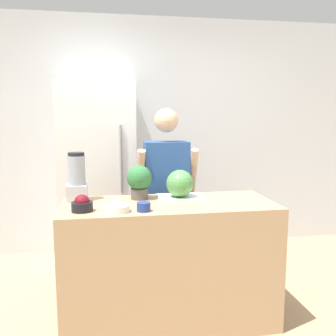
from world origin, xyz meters
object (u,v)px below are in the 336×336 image
Objects in this scene: bowl_cherries at (82,205)px; bowl_cream at (118,208)px; blender at (77,179)px; refrigerator at (98,174)px; potted_plant at (139,180)px; watermelon at (180,183)px; bowl_small_blue at (144,207)px; person at (166,197)px.

bowl_cream is (0.23, -0.05, -0.02)m from bowl_cherries.
bowl_cream is at bearing -53.61° from blender.
blender is (-0.13, -1.09, 0.14)m from refrigerator.
blender is 1.39× the size of potted_plant.
blender reaches higher than potted_plant.
potted_plant is at bearing 172.04° from watermelon.
bowl_cherries is 0.51m from potted_plant.
bowl_cream is 0.62× the size of potted_plant.
bowl_cherries is 0.41m from bowl_small_blue.
bowl_cherries is at bearing 167.21° from bowl_cream.
bowl_cherries is 0.55× the size of potted_plant.
bowl_cream is 1.74× the size of bowl_small_blue.
watermelon is 0.31m from potted_plant.
person is at bearing 59.91° from bowl_cream.
blender is (-0.05, 0.33, 0.12)m from bowl_cherries.
person is at bearing 92.90° from watermelon.
bowl_small_blue is at bearing -5.32° from bowl_cream.
bowl_small_blue is at bearing -41.37° from blender.
refrigerator reaches higher than potted_plant.
watermelon is 0.80× the size of potted_plant.
blender is 0.46m from potted_plant.
watermelon is at bearing 20.00° from bowl_cherries.
refrigerator is 13.25× the size of bowl_cherries.
watermelon is 0.58× the size of blender.
bowl_cherries is at bearing -143.49° from potted_plant.
potted_plant is (-0.28, -0.43, 0.23)m from person.
bowl_small_blue is at bearing -133.56° from watermelon.
bowl_cherries is at bearing 170.35° from bowl_small_blue.
bowl_small_blue is (-0.31, -0.33, -0.09)m from watermelon.
bowl_small_blue is 0.61m from blender.
bowl_cream is (-0.46, -0.79, 0.12)m from person.
bowl_cherries is 0.39× the size of blender.
bowl_small_blue is at bearing -77.94° from refrigerator.
bowl_cream is at bearing -120.09° from person.
person is 4.44× the size of blender.
potted_plant reaches higher than bowl_cream.
bowl_cream is 0.44× the size of blender.
refrigerator is 1.17× the size of person.
refrigerator reaches higher than blender.
bowl_cream is 0.17m from bowl_small_blue.
bowl_small_blue is 0.38m from potted_plant.
watermelon reaches higher than bowl_cherries.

